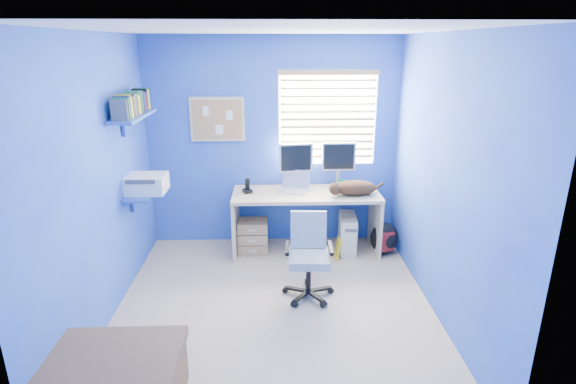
{
  "coord_description": "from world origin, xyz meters",
  "views": [
    {
      "loc": [
        0.0,
        -3.71,
        2.4
      ],
      "look_at": [
        0.15,
        0.65,
        0.95
      ],
      "focal_mm": 28.0,
      "sensor_mm": 36.0,
      "label": 1
    }
  ],
  "objects_px": {
    "laptop": "(294,183)",
    "tower_pc": "(347,233)",
    "office_chair": "(309,266)",
    "cat": "(355,188)",
    "desk": "(306,222)"
  },
  "relations": [
    {
      "from": "desk",
      "to": "office_chair",
      "type": "height_order",
      "value": "office_chair"
    },
    {
      "from": "cat",
      "to": "office_chair",
      "type": "relative_size",
      "value": 0.58
    },
    {
      "from": "tower_pc",
      "to": "laptop",
      "type": "bearing_deg",
      "value": 178.63
    },
    {
      "from": "cat",
      "to": "tower_pc",
      "type": "relative_size",
      "value": 1.07
    },
    {
      "from": "desk",
      "to": "laptop",
      "type": "relative_size",
      "value": 5.2
    },
    {
      "from": "tower_pc",
      "to": "office_chair",
      "type": "distance_m",
      "value": 1.13
    },
    {
      "from": "laptop",
      "to": "tower_pc",
      "type": "relative_size",
      "value": 0.73
    },
    {
      "from": "cat",
      "to": "office_chair",
      "type": "bearing_deg",
      "value": -141.34
    },
    {
      "from": "office_chair",
      "to": "desk",
      "type": "bearing_deg",
      "value": 87.55
    },
    {
      "from": "tower_pc",
      "to": "office_chair",
      "type": "xyz_separation_m",
      "value": [
        -0.55,
        -0.99,
        0.09
      ]
    },
    {
      "from": "laptop",
      "to": "office_chair",
      "type": "distance_m",
      "value": 1.18
    },
    {
      "from": "laptop",
      "to": "office_chair",
      "type": "xyz_separation_m",
      "value": [
        0.09,
        -1.04,
        -0.54
      ]
    },
    {
      "from": "cat",
      "to": "office_chair",
      "type": "distance_m",
      "value": 1.2
    },
    {
      "from": "office_chair",
      "to": "tower_pc",
      "type": "bearing_deg",
      "value": 61.03
    },
    {
      "from": "tower_pc",
      "to": "desk",
      "type": "bearing_deg",
      "value": -179.03
    }
  ]
}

